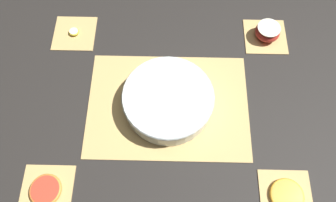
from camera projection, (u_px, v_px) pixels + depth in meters
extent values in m
plane|color=black|center=(168.00, 105.00, 0.99)|extent=(6.00, 6.00, 0.00)
cube|color=tan|center=(168.00, 105.00, 0.99)|extent=(0.48, 0.34, 0.01)
cube|color=brown|center=(104.00, 104.00, 0.99)|extent=(0.01, 0.34, 0.00)
cube|color=brown|center=(120.00, 104.00, 0.99)|extent=(0.01, 0.34, 0.00)
cube|color=brown|center=(136.00, 104.00, 0.99)|extent=(0.01, 0.34, 0.00)
cube|color=brown|center=(152.00, 104.00, 0.99)|extent=(0.01, 0.34, 0.00)
cube|color=brown|center=(168.00, 105.00, 0.99)|extent=(0.01, 0.34, 0.00)
cube|color=brown|center=(184.00, 105.00, 0.98)|extent=(0.01, 0.34, 0.00)
cube|color=brown|center=(200.00, 105.00, 0.98)|extent=(0.01, 0.34, 0.00)
cube|color=brown|center=(216.00, 106.00, 0.98)|extent=(0.01, 0.34, 0.00)
cube|color=brown|center=(232.00, 106.00, 0.98)|extent=(0.01, 0.34, 0.00)
cube|color=tan|center=(47.00, 191.00, 0.88)|extent=(0.14, 0.14, 0.01)
cube|color=brown|center=(34.00, 190.00, 0.88)|extent=(0.00, 0.14, 0.00)
cube|color=brown|center=(46.00, 190.00, 0.88)|extent=(0.00, 0.14, 0.00)
cube|color=brown|center=(59.00, 191.00, 0.88)|extent=(0.00, 0.14, 0.00)
cube|color=tan|center=(286.00, 196.00, 0.87)|extent=(0.14, 0.14, 0.01)
cube|color=brown|center=(273.00, 195.00, 0.87)|extent=(0.00, 0.14, 0.00)
cube|color=brown|center=(286.00, 196.00, 0.87)|extent=(0.00, 0.14, 0.00)
cube|color=brown|center=(299.00, 196.00, 0.87)|extent=(0.00, 0.14, 0.00)
cube|color=tan|center=(75.00, 33.00, 1.10)|extent=(0.14, 0.14, 0.01)
cube|color=brown|center=(68.00, 33.00, 1.10)|extent=(0.00, 0.14, 0.00)
cube|color=brown|center=(81.00, 33.00, 1.10)|extent=(0.00, 0.14, 0.00)
cube|color=tan|center=(265.00, 36.00, 1.10)|extent=(0.14, 0.14, 0.01)
cube|color=brown|center=(255.00, 36.00, 1.09)|extent=(0.00, 0.14, 0.00)
cube|color=brown|center=(265.00, 36.00, 1.09)|extent=(0.00, 0.14, 0.00)
cube|color=brown|center=(276.00, 36.00, 1.09)|extent=(0.00, 0.14, 0.00)
cylinder|color=silver|center=(168.00, 100.00, 0.96)|extent=(0.26, 0.26, 0.06)
torus|color=silver|center=(168.00, 96.00, 0.93)|extent=(0.27, 0.27, 0.01)
cylinder|color=#F4EABC|center=(173.00, 96.00, 0.94)|extent=(0.03, 0.03, 0.01)
cylinder|color=#F4EABC|center=(156.00, 102.00, 0.95)|extent=(0.03, 0.03, 0.01)
cylinder|color=#F4EABC|center=(145.00, 77.00, 0.99)|extent=(0.03, 0.03, 0.01)
cylinder|color=#F4EABC|center=(164.00, 120.00, 0.94)|extent=(0.03, 0.03, 0.01)
cylinder|color=#F4EABC|center=(156.00, 93.00, 0.98)|extent=(0.03, 0.03, 0.01)
cylinder|color=#F4EABC|center=(164.00, 94.00, 0.97)|extent=(0.03, 0.03, 0.01)
cylinder|color=#F4EABC|center=(172.00, 73.00, 0.97)|extent=(0.03, 0.03, 0.01)
cylinder|color=#F4EABC|center=(192.00, 119.00, 0.93)|extent=(0.03, 0.03, 0.01)
cube|color=#EFEACC|center=(200.00, 91.00, 0.96)|extent=(0.03, 0.03, 0.03)
cube|color=#EFEACC|center=(140.00, 114.00, 0.93)|extent=(0.03, 0.03, 0.03)
cube|color=#EFEACC|center=(196.00, 85.00, 0.99)|extent=(0.02, 0.02, 0.02)
cube|color=#EFEACC|center=(178.00, 83.00, 0.97)|extent=(0.02, 0.02, 0.02)
cube|color=#EFEACC|center=(160.00, 73.00, 0.97)|extent=(0.02, 0.02, 0.02)
cube|color=#EFEACC|center=(176.00, 105.00, 0.93)|extent=(0.03, 0.03, 0.03)
cube|color=#EFEACC|center=(203.00, 111.00, 0.94)|extent=(0.03, 0.03, 0.03)
cube|color=#EFEACC|center=(171.00, 127.00, 0.90)|extent=(0.03, 0.03, 0.03)
ellipsoid|color=orange|center=(136.00, 101.00, 0.94)|extent=(0.03, 0.02, 0.01)
ellipsoid|color=orange|center=(156.00, 85.00, 0.95)|extent=(0.03, 0.02, 0.02)
ellipsoid|color=orange|center=(167.00, 108.00, 0.95)|extent=(0.03, 0.01, 0.01)
ellipsoid|color=red|center=(191.00, 110.00, 0.96)|extent=(0.03, 0.01, 0.01)
ellipsoid|color=red|center=(164.00, 83.00, 0.98)|extent=(0.03, 0.02, 0.01)
ellipsoid|color=orange|center=(187.00, 99.00, 0.98)|extent=(0.03, 0.02, 0.01)
ellipsoid|color=orange|center=(139.00, 99.00, 0.97)|extent=(0.03, 0.01, 0.01)
ellipsoid|color=orange|center=(170.00, 135.00, 0.93)|extent=(0.03, 0.02, 0.01)
ellipsoid|color=#B72D23|center=(267.00, 32.00, 1.07)|extent=(0.08, 0.08, 0.04)
cylinder|color=#EFEACC|center=(269.00, 28.00, 1.05)|extent=(0.07, 0.07, 0.00)
cylinder|color=orange|center=(287.00, 195.00, 0.87)|extent=(0.08, 0.08, 0.01)
torus|color=#F4A82D|center=(287.00, 195.00, 0.87)|extent=(0.09, 0.09, 0.01)
cylinder|color=#F4EABC|center=(74.00, 32.00, 1.09)|extent=(0.03, 0.03, 0.01)
torus|color=yellow|center=(74.00, 32.00, 1.09)|extent=(0.03, 0.03, 0.01)
cylinder|color=red|center=(46.00, 190.00, 0.87)|extent=(0.08, 0.08, 0.01)
torus|color=orange|center=(46.00, 190.00, 0.87)|extent=(0.09, 0.09, 0.01)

